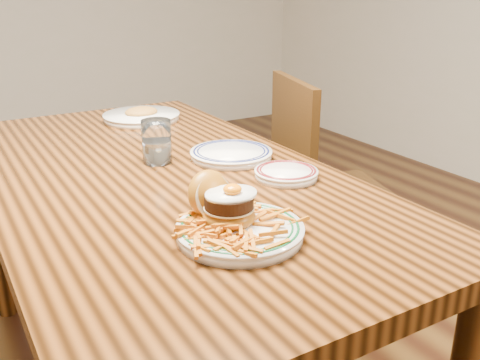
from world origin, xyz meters
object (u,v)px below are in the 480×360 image
table (158,202)px  main_plate (235,220)px  chair_right (320,185)px  side_plate (286,173)px

table → main_plate: (-0.01, -0.44, 0.12)m
chair_right → side_plate: size_ratio=5.50×
table → main_plate: size_ratio=5.95×
main_plate → side_plate: main_plate is taller
table → side_plate: side_plate is taller
chair_right → main_plate: bearing=57.1°
table → chair_right: size_ratio=1.78×
table → chair_right: 0.82m
side_plate → table: bearing=121.4°
chair_right → side_plate: (-0.50, -0.46, 0.28)m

